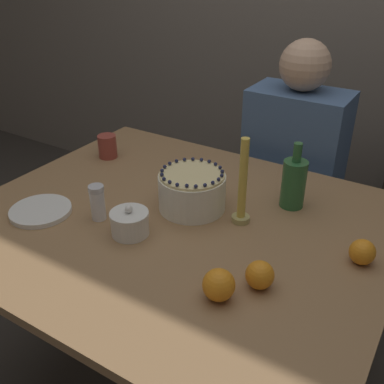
{
  "coord_description": "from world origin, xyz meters",
  "views": [
    {
      "loc": [
        0.67,
        -0.98,
        1.51
      ],
      "look_at": [
        0.01,
        0.08,
        0.81
      ],
      "focal_mm": 42.0,
      "sensor_mm": 36.0,
      "label": 1
    }
  ],
  "objects_px": {
    "cake": "(192,191)",
    "bottle": "(294,183)",
    "person_man_blue_shirt": "(289,194)",
    "candle": "(242,189)",
    "sugar_shaker": "(98,202)",
    "sugar_bowl": "(130,223)"
  },
  "relations": [
    {
      "from": "cake",
      "to": "bottle",
      "type": "relative_size",
      "value": 0.98
    },
    {
      "from": "cake",
      "to": "person_man_blue_shirt",
      "type": "relative_size",
      "value": 0.18
    },
    {
      "from": "candle",
      "to": "bottle",
      "type": "bearing_deg",
      "value": 60.25
    },
    {
      "from": "sugar_shaker",
      "to": "candle",
      "type": "relative_size",
      "value": 0.42
    },
    {
      "from": "candle",
      "to": "bottle",
      "type": "height_order",
      "value": "candle"
    },
    {
      "from": "sugar_shaker",
      "to": "bottle",
      "type": "height_order",
      "value": "bottle"
    },
    {
      "from": "candle",
      "to": "person_man_blue_shirt",
      "type": "xyz_separation_m",
      "value": [
        -0.06,
        0.65,
        -0.35
      ]
    },
    {
      "from": "candle",
      "to": "person_man_blue_shirt",
      "type": "relative_size",
      "value": 0.23
    },
    {
      "from": "cake",
      "to": "candle",
      "type": "height_order",
      "value": "candle"
    },
    {
      "from": "sugar_bowl",
      "to": "bottle",
      "type": "relative_size",
      "value": 0.52
    },
    {
      "from": "sugar_shaker",
      "to": "bottle",
      "type": "distance_m",
      "value": 0.62
    },
    {
      "from": "person_man_blue_shirt",
      "to": "cake",
      "type": "bearing_deg",
      "value": 80.79
    },
    {
      "from": "cake",
      "to": "sugar_shaker",
      "type": "distance_m",
      "value": 0.3
    },
    {
      "from": "bottle",
      "to": "candle",
      "type": "bearing_deg",
      "value": -119.75
    },
    {
      "from": "cake",
      "to": "sugar_shaker",
      "type": "height_order",
      "value": "cake"
    },
    {
      "from": "sugar_shaker",
      "to": "person_man_blue_shirt",
      "type": "distance_m",
      "value": 0.97
    },
    {
      "from": "cake",
      "to": "bottle",
      "type": "bearing_deg",
      "value": 34.3
    },
    {
      "from": "person_man_blue_shirt",
      "to": "bottle",
      "type": "bearing_deg",
      "value": 108.89
    },
    {
      "from": "sugar_bowl",
      "to": "bottle",
      "type": "distance_m",
      "value": 0.54
    },
    {
      "from": "candle",
      "to": "person_man_blue_shirt",
      "type": "height_order",
      "value": "person_man_blue_shirt"
    },
    {
      "from": "sugar_bowl",
      "to": "sugar_shaker",
      "type": "xyz_separation_m",
      "value": [
        -0.14,
        0.01,
        0.02
      ]
    },
    {
      "from": "cake",
      "to": "candle",
      "type": "distance_m",
      "value": 0.18
    }
  ]
}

